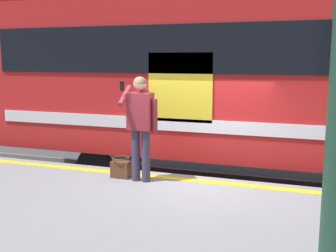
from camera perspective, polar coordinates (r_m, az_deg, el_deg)
ground_plane at (r=7.54m, az=3.52°, el=-13.32°), size 24.40×24.40×0.00m
platform at (r=5.69m, az=-1.98°, el=-16.27°), size 14.07×3.86×0.89m
safety_line at (r=6.97m, az=2.91°, el=-7.45°), size 13.79×0.16×0.01m
track_rail_near at (r=8.80m, az=6.08°, el=-9.44°), size 18.29×0.08×0.16m
track_rail_far at (r=10.14m, az=7.96°, el=-6.93°), size 18.29×0.08×0.16m
train_carriage at (r=8.84m, az=19.62°, el=6.99°), size 13.50×3.00×4.17m
passenger at (r=6.73m, az=-3.79°, el=0.82°), size 0.57×0.55×1.73m
handbag at (r=7.12m, az=-6.50°, el=-5.83°), size 0.32×0.29×0.35m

